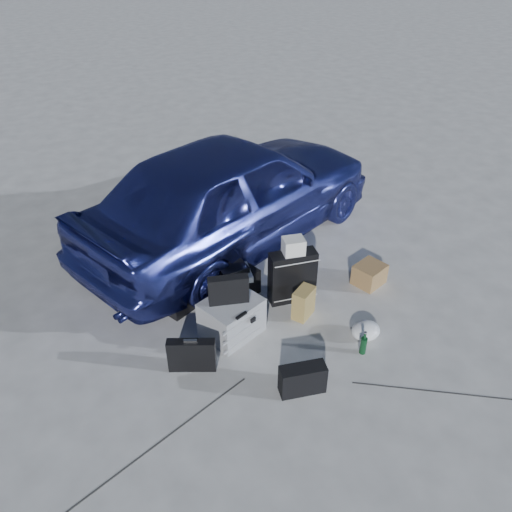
{
  "coord_description": "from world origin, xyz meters",
  "views": [
    {
      "loc": [
        -2.07,
        -3.24,
        3.7
      ],
      "look_at": [
        0.02,
        0.85,
        0.58
      ],
      "focal_mm": 35.0,
      "sensor_mm": 36.0,
      "label": 1
    }
  ],
  "objects_px": {
    "car": "(233,191)",
    "cardboard_box": "(369,274)",
    "duffel_bag": "(233,287)",
    "green_bottle": "(364,343)",
    "suitcase_left": "(184,290)",
    "briefcase": "(192,355)",
    "pelican_case": "(232,317)",
    "suitcase_right": "(292,277)"
  },
  "relations": [
    {
      "from": "car",
      "to": "cardboard_box",
      "type": "distance_m",
      "value": 2.04
    },
    {
      "from": "duffel_bag",
      "to": "green_bottle",
      "type": "height_order",
      "value": "duffel_bag"
    },
    {
      "from": "duffel_bag",
      "to": "cardboard_box",
      "type": "bearing_deg",
      "value": -32.7
    },
    {
      "from": "green_bottle",
      "to": "suitcase_left",
      "type": "bearing_deg",
      "value": 133.05
    },
    {
      "from": "briefcase",
      "to": "pelican_case",
      "type": "bearing_deg",
      "value": 54.38
    },
    {
      "from": "car",
      "to": "suitcase_right",
      "type": "height_order",
      "value": "car"
    },
    {
      "from": "car",
      "to": "suitcase_left",
      "type": "distance_m",
      "value": 1.63
    },
    {
      "from": "suitcase_right",
      "to": "cardboard_box",
      "type": "xyz_separation_m",
      "value": [
        0.99,
        -0.17,
        -0.19
      ]
    },
    {
      "from": "car",
      "to": "cardboard_box",
      "type": "relative_size",
      "value": 12.79
    },
    {
      "from": "car",
      "to": "briefcase",
      "type": "xyz_separation_m",
      "value": [
        -1.37,
        -1.97,
        -0.57
      ]
    },
    {
      "from": "suitcase_left",
      "to": "green_bottle",
      "type": "relative_size",
      "value": 2.08
    },
    {
      "from": "cardboard_box",
      "to": "briefcase",
      "type": "bearing_deg",
      "value": -171.96
    },
    {
      "from": "pelican_case",
      "to": "briefcase",
      "type": "relative_size",
      "value": 1.24
    },
    {
      "from": "briefcase",
      "to": "duffel_bag",
      "type": "height_order",
      "value": "briefcase"
    },
    {
      "from": "suitcase_right",
      "to": "duffel_bag",
      "type": "bearing_deg",
      "value": 163.41
    },
    {
      "from": "suitcase_left",
      "to": "suitcase_right",
      "type": "relative_size",
      "value": 0.87
    },
    {
      "from": "suitcase_right",
      "to": "duffel_bag",
      "type": "distance_m",
      "value": 0.7
    },
    {
      "from": "car",
      "to": "duffel_bag",
      "type": "bearing_deg",
      "value": 133.82
    },
    {
      "from": "briefcase",
      "to": "suitcase_right",
      "type": "distance_m",
      "value": 1.52
    },
    {
      "from": "car",
      "to": "duffel_bag",
      "type": "xyz_separation_m",
      "value": [
        -0.55,
        -1.15,
        -0.59
      ]
    },
    {
      "from": "pelican_case",
      "to": "green_bottle",
      "type": "distance_m",
      "value": 1.39
    },
    {
      "from": "suitcase_right",
      "to": "cardboard_box",
      "type": "relative_size",
      "value": 1.86
    },
    {
      "from": "pelican_case",
      "to": "duffel_bag",
      "type": "distance_m",
      "value": 0.58
    },
    {
      "from": "briefcase",
      "to": "suitcase_left",
      "type": "bearing_deg",
      "value": 100.19
    },
    {
      "from": "car",
      "to": "green_bottle",
      "type": "distance_m",
      "value": 2.64
    },
    {
      "from": "car",
      "to": "suitcase_left",
      "type": "relative_size",
      "value": 7.89
    },
    {
      "from": "green_bottle",
      "to": "briefcase",
      "type": "bearing_deg",
      "value": 160.25
    },
    {
      "from": "suitcase_right",
      "to": "green_bottle",
      "type": "xyz_separation_m",
      "value": [
        0.21,
        -1.09,
        -0.18
      ]
    },
    {
      "from": "car",
      "to": "green_bottle",
      "type": "xyz_separation_m",
      "value": [
        0.26,
        -2.56,
        -0.61
      ]
    },
    {
      "from": "pelican_case",
      "to": "green_bottle",
      "type": "xyz_separation_m",
      "value": [
        1.06,
        -0.88,
        -0.08
      ]
    },
    {
      "from": "briefcase",
      "to": "suitcase_right",
      "type": "relative_size",
      "value": 0.73
    },
    {
      "from": "suitcase_left",
      "to": "duffel_bag",
      "type": "bearing_deg",
      "value": -29.88
    },
    {
      "from": "suitcase_left",
      "to": "green_bottle",
      "type": "distance_m",
      "value": 2.01
    },
    {
      "from": "briefcase",
      "to": "duffel_bag",
      "type": "xyz_separation_m",
      "value": [
        0.82,
        0.82,
        -0.02
      ]
    },
    {
      "from": "pelican_case",
      "to": "cardboard_box",
      "type": "distance_m",
      "value": 1.85
    },
    {
      "from": "duffel_bag",
      "to": "green_bottle",
      "type": "distance_m",
      "value": 1.62
    },
    {
      "from": "pelican_case",
      "to": "duffel_bag",
      "type": "xyz_separation_m",
      "value": [
        0.25,
        0.52,
        -0.05
      ]
    },
    {
      "from": "cardboard_box",
      "to": "suitcase_left",
      "type": "bearing_deg",
      "value": 165.89
    },
    {
      "from": "pelican_case",
      "to": "duffel_bag",
      "type": "bearing_deg",
      "value": 44.54
    },
    {
      "from": "duffel_bag",
      "to": "green_bottle",
      "type": "bearing_deg",
      "value": -76.0
    },
    {
      "from": "pelican_case",
      "to": "suitcase_left",
      "type": "distance_m",
      "value": 0.66
    },
    {
      "from": "pelican_case",
      "to": "suitcase_left",
      "type": "xyz_separation_m",
      "value": [
        -0.31,
        0.58,
        0.07
      ]
    }
  ]
}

